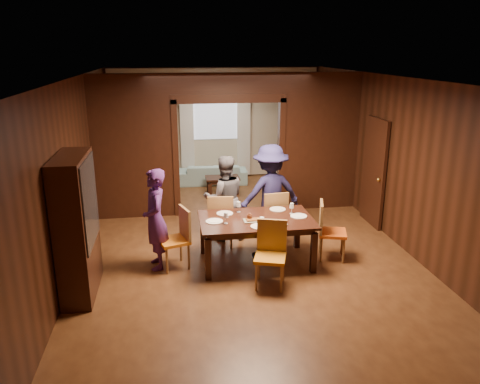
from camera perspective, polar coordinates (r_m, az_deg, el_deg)
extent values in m
plane|color=#492814|center=(8.58, 0.11, -5.91)|extent=(9.00, 9.00, 0.00)
cube|color=silver|center=(7.91, 0.12, 13.81)|extent=(5.50, 9.00, 0.02)
cube|color=black|center=(12.51, -3.05, 8.34)|extent=(5.50, 0.02, 2.90)
cube|color=black|center=(8.18, -19.31, 2.67)|extent=(0.02, 9.00, 2.90)
cube|color=black|center=(8.95, 17.83, 4.00)|extent=(0.02, 9.00, 2.90)
cube|color=black|center=(9.68, -12.73, 3.82)|extent=(1.65, 0.15, 2.40)
cube|color=black|center=(10.14, 9.56, 4.61)|extent=(1.65, 0.15, 2.40)
cube|color=black|center=(9.51, -1.38, 12.86)|extent=(5.50, 0.15, 0.50)
cube|color=beige|center=(12.48, -3.04, 8.32)|extent=(5.40, 0.04, 2.85)
imported|color=#472161|center=(7.42, -10.27, -3.30)|extent=(0.46, 0.64, 1.61)
imported|color=#535259|center=(8.40, -1.91, -0.75)|extent=(0.79, 0.64, 1.56)
imported|color=#1C1A42|center=(8.37, 3.70, -0.13)|extent=(1.24, 0.85, 1.76)
imported|color=#9CCACD|center=(12.11, -3.30, 2.25)|extent=(1.77, 0.77, 0.51)
imported|color=black|center=(7.57, 2.51, -2.70)|extent=(0.28, 0.28, 0.07)
cube|color=black|center=(7.60, 1.96, -5.95)|extent=(1.80, 1.12, 0.76)
cube|color=black|center=(11.27, -2.16, 0.85)|extent=(0.80, 0.50, 0.40)
cube|color=black|center=(6.86, -19.28, -3.99)|extent=(0.40, 1.20, 2.00)
cube|color=black|center=(9.46, 16.03, 2.33)|extent=(0.06, 0.90, 2.10)
cube|color=silver|center=(12.41, -3.04, 9.44)|extent=(1.20, 0.03, 1.30)
cube|color=white|center=(12.39, -6.47, 7.24)|extent=(0.35, 0.06, 2.40)
cube|color=white|center=(12.54, 0.45, 7.46)|extent=(0.35, 0.06, 2.40)
cylinder|color=silver|center=(7.34, -3.14, -3.58)|extent=(0.27, 0.27, 0.01)
cylinder|color=silver|center=(7.67, -1.87, -2.63)|extent=(0.27, 0.27, 0.01)
cylinder|color=silver|center=(7.89, 4.61, -2.11)|extent=(0.27, 0.27, 0.01)
cylinder|color=white|center=(7.61, 7.16, -2.92)|extent=(0.27, 0.27, 0.01)
cylinder|color=white|center=(7.13, 2.38, -4.20)|extent=(0.27, 0.27, 0.01)
cube|color=gray|center=(7.35, 1.62, -3.43)|extent=(0.30, 0.20, 0.04)
cube|color=slate|center=(7.26, 4.55, -3.75)|extent=(0.30, 0.20, 0.04)
cylinder|color=white|center=(7.14, 2.67, -3.62)|extent=(0.07, 0.07, 0.14)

